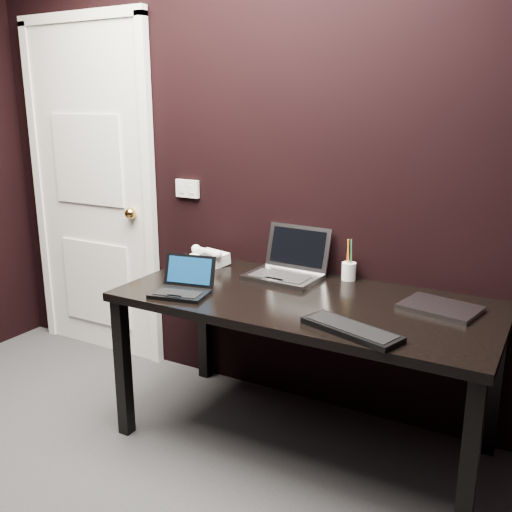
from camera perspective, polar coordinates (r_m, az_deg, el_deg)
The scene contains 11 objects.
wall_back at distance 2.96m, azimuth 3.08°, elevation 9.38°, with size 4.00×4.00×0.00m, color black.
door at distance 3.76m, azimuth -16.04°, elevation 6.12°, with size 0.99×0.10×2.14m.
wall_switch at distance 3.29m, azimuth -6.88°, elevation 6.70°, with size 0.15×0.02×0.10m.
desk at distance 2.62m, azimuth 4.92°, elevation -5.76°, with size 1.70×0.80×0.74m.
netbook at distance 2.65m, azimuth -7.33°, elevation -3.07°, with size 0.29×0.27×0.16m.
silver_laptop at distance 2.87m, azimuth 3.12°, elevation -1.25°, with size 0.37×0.33×0.24m.
ext_keyboard at distance 2.23m, azimuth 9.50°, elevation -7.26°, with size 0.43×0.25×0.03m.
closed_laptop at distance 2.55m, azimuth 17.96°, elevation -4.94°, with size 0.35×0.28×0.02m.
desk_phone at distance 3.09m, azimuth -4.85°, elevation -0.20°, with size 0.23×0.21×0.11m.
mobile_phone at distance 2.95m, azimuth -7.01°, elevation -1.06°, with size 0.07×0.07×0.10m.
pen_cup at distance 2.86m, azimuth 9.26°, elevation -1.43°, with size 0.08×0.08×0.21m.
Camera 1 is at (1.29, -0.84, 1.59)m, focal length 40.00 mm.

